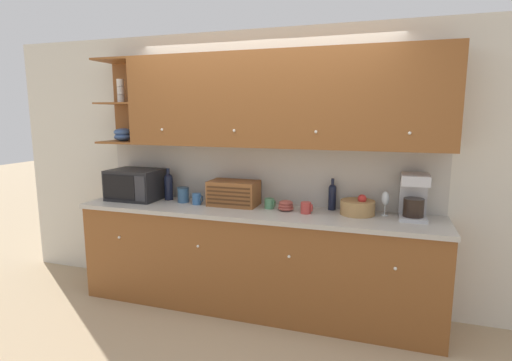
# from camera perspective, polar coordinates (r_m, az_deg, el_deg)

# --- Properties ---
(ground_plane) EXTENTS (24.00, 24.00, 0.00)m
(ground_plane) POSITION_cam_1_polar(r_m,az_deg,el_deg) (4.25, 0.91, -15.88)
(ground_plane) COLOR tan
(wall_back) EXTENTS (5.72, 0.06, 2.60)m
(wall_back) POSITION_cam_1_polar(r_m,az_deg,el_deg) (3.90, 1.09, 1.81)
(wall_back) COLOR beige
(wall_back) RESTS_ON ground_plane
(counter_unit) EXTENTS (3.34, 0.62, 0.96)m
(counter_unit) POSITION_cam_1_polar(r_m,az_deg,el_deg) (3.80, -0.43, -11.18)
(counter_unit) COLOR brown
(counter_unit) RESTS_ON ground_plane
(backsplash_panel) EXTENTS (3.32, 0.01, 0.57)m
(backsplash_panel) POSITION_cam_1_polar(r_m,az_deg,el_deg) (3.88, 0.93, 0.88)
(backsplash_panel) COLOR #B7B2A8
(backsplash_panel) RESTS_ON counter_unit
(upper_cabinets) EXTENTS (3.32, 0.38, 0.83)m
(upper_cabinets) POSITION_cam_1_polar(r_m,az_deg,el_deg) (3.62, 2.78, 11.37)
(upper_cabinets) COLOR brown
(upper_cabinets) RESTS_ON backsplash_panel
(microwave) EXTENTS (0.51, 0.40, 0.31)m
(microwave) POSITION_cam_1_polar(r_m,az_deg,el_deg) (4.26, -16.81, -0.54)
(microwave) COLOR black
(microwave) RESTS_ON counter_unit
(second_wine_bottle) EXTENTS (0.09, 0.09, 0.32)m
(second_wine_bottle) POSITION_cam_1_polar(r_m,az_deg,el_deg) (4.15, -12.38, -0.69)
(second_wine_bottle) COLOR black
(second_wine_bottle) RESTS_ON counter_unit
(storage_canister) EXTENTS (0.12, 0.12, 0.15)m
(storage_canister) POSITION_cam_1_polar(r_m,az_deg,el_deg) (4.01, -10.35, -2.02)
(storage_canister) COLOR #33567A
(storage_canister) RESTS_ON counter_unit
(mug) EXTENTS (0.10, 0.09, 0.11)m
(mug) POSITION_cam_1_polar(r_m,az_deg,el_deg) (3.90, -8.43, -2.62)
(mug) COLOR #38669E
(mug) RESTS_ON counter_unit
(bread_box) EXTENTS (0.46, 0.29, 0.24)m
(bread_box) POSITION_cam_1_polar(r_m,az_deg,el_deg) (3.82, -3.20, -1.81)
(bread_box) COLOR brown
(bread_box) RESTS_ON counter_unit
(mug_patterned_third) EXTENTS (0.10, 0.09, 0.09)m
(mug_patterned_third) POSITION_cam_1_polar(r_m,az_deg,el_deg) (3.70, 1.94, -3.29)
(mug_patterned_third) COLOR #4C845B
(mug_patterned_third) RESTS_ON counter_unit
(bowl_stack_on_counter) EXTENTS (0.14, 0.14, 0.09)m
(bowl_stack_on_counter) POSITION_cam_1_polar(r_m,az_deg,el_deg) (3.63, 4.29, -3.60)
(bowl_stack_on_counter) COLOR #9E473D
(bowl_stack_on_counter) RESTS_ON counter_unit
(mug_blue_second) EXTENTS (0.10, 0.09, 0.10)m
(mug_blue_second) POSITION_cam_1_polar(r_m,az_deg,el_deg) (3.55, 7.19, -3.89)
(mug_blue_second) COLOR #B73D38
(mug_blue_second) RESTS_ON counter_unit
(wine_bottle) EXTENTS (0.07, 0.07, 0.29)m
(wine_bottle) POSITION_cam_1_polar(r_m,az_deg,el_deg) (3.70, 10.84, -2.14)
(wine_bottle) COLOR black
(wine_bottle) RESTS_ON counter_unit
(fruit_basket) EXTENTS (0.30, 0.30, 0.18)m
(fruit_basket) POSITION_cam_1_polar(r_m,az_deg,el_deg) (3.59, 14.32, -3.70)
(fruit_basket) COLOR #A87F4C
(fruit_basket) RESTS_ON counter_unit
(wine_glass) EXTENTS (0.07, 0.07, 0.21)m
(wine_glass) POSITION_cam_1_polar(r_m,az_deg,el_deg) (3.60, 18.00, -2.55)
(wine_glass) COLOR silver
(wine_glass) RESTS_ON counter_unit
(coffee_maker) EXTENTS (0.22, 0.27, 0.38)m
(coffee_maker) POSITION_cam_1_polar(r_m,az_deg,el_deg) (3.56, 21.62, -2.06)
(coffee_maker) COLOR #B7B7BC
(coffee_maker) RESTS_ON counter_unit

